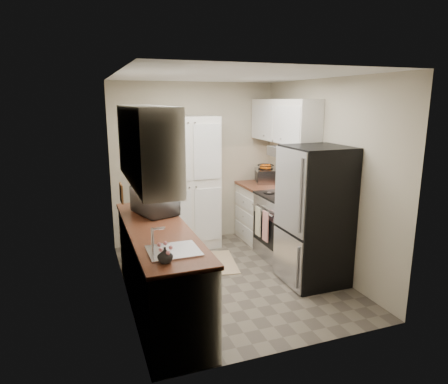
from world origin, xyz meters
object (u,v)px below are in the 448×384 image
Objects in this scene: microwave at (155,201)px; toaster_oven at (265,176)px; refrigerator at (315,216)px; wine_bottle at (136,196)px; electric_range at (285,226)px; pantry_cabinet at (188,183)px.

toaster_oven is at bearing -77.62° from microwave.
refrigerator is 6.21× the size of wine_bottle.
microwave is 1.44× the size of toaster_oven.
electric_range is 2.14m from wine_bottle.
toaster_oven is at bearing 84.96° from refrigerator.
wine_bottle is at bearing 4.23° from microwave.
refrigerator is 2.23m from wine_bottle.
microwave is at bearing -120.71° from pantry_cabinet.
microwave is at bearing 164.08° from refrigerator.
refrigerator is 1.94m from microwave.
electric_range is 1.06m from toaster_oven.
toaster_oven is at bearing -1.05° from pantry_cabinet.
pantry_cabinet is at bearing -48.72° from microwave.
wine_bottle is 2.30m from toaster_oven.
electric_range is at bearing -99.80° from microwave.
refrigerator is at bearing -78.59° from toaster_oven.
refrigerator is 1.72m from toaster_oven.
electric_range is at bearing -38.22° from pantry_cabinet.
refrigerator reaches higher than wine_bottle.
toaster_oven is at bearing 19.46° from wine_bottle.
wine_bottle is (-2.02, 0.94, 0.21)m from refrigerator.
pantry_cabinet is 2.07m from refrigerator.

